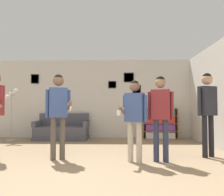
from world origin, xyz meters
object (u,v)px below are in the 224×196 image
object	(u,v)px
couch	(62,131)
person_spectator_near_bookshelf	(161,109)
bookshelf	(160,124)
drinking_cup	(157,106)
floor_lamp	(11,104)
person_player_foreground_center	(58,106)
person_spectator_far_right	(207,105)
person_watcher_holding_cup	(135,112)

from	to	relation	value
couch	person_spectator_near_bookshelf	bearing A→B (deg)	-46.92
bookshelf	drinking_cup	world-z (taller)	drinking_cup
bookshelf	floor_lamp	xyz separation A→B (m)	(-4.75, -0.59, 0.66)
drinking_cup	couch	bearing A→B (deg)	-176.34
person_spectator_near_bookshelf	drinking_cup	world-z (taller)	person_spectator_near_bookshelf
floor_lamp	person_player_foreground_center	size ratio (longest dim) A/B	0.95
person_spectator_near_bookshelf	person_spectator_far_right	distance (m)	1.17
person_spectator_near_bookshelf	drinking_cup	size ratio (longest dim) A/B	13.99
person_watcher_holding_cup	person_spectator_near_bookshelf	size ratio (longest dim) A/B	0.95
bookshelf	couch	bearing A→B (deg)	-176.44
person_player_foreground_center	person_watcher_holding_cup	world-z (taller)	person_player_foreground_center
bookshelf	person_spectator_near_bookshelf	xyz separation A→B (m)	(-0.56, -3.07, 0.52)
floor_lamp	drinking_cup	bearing A→B (deg)	7.27
floor_lamp	drinking_cup	distance (m)	4.69
couch	drinking_cup	world-z (taller)	drinking_cup
person_watcher_holding_cup	person_spectator_near_bookshelf	xyz separation A→B (m)	(0.51, 0.05, 0.06)
person_player_foreground_center	person_spectator_far_right	bearing A→B (deg)	5.61
person_player_foreground_center	couch	bearing A→B (deg)	102.84
bookshelf	floor_lamp	world-z (taller)	floor_lamp
person_player_foreground_center	drinking_cup	distance (m)	3.87
person_watcher_holding_cup	drinking_cup	bearing A→B (deg)	72.70
person_watcher_holding_cup	person_spectator_far_right	world-z (taller)	person_spectator_far_right
person_player_foreground_center	drinking_cup	xyz separation A→B (m)	(2.51, 2.94, 0.00)
person_spectator_far_right	person_spectator_near_bookshelf	bearing A→B (deg)	-158.28
person_watcher_holding_cup	bookshelf	bearing A→B (deg)	71.08
bookshelf	person_player_foreground_center	bearing A→B (deg)	-131.55
person_spectator_far_right	couch	bearing A→B (deg)	147.07
couch	person_spectator_far_right	distance (m)	4.56
couch	person_player_foreground_center	distance (m)	2.92
bookshelf	person_spectator_near_bookshelf	size ratio (longest dim) A/B	0.70
bookshelf	person_player_foreground_center	distance (m)	3.98
floor_lamp	person_player_foreground_center	xyz separation A→B (m)	(2.14, -2.35, -0.09)
couch	bookshelf	distance (m)	3.25
person_player_foreground_center	person_spectator_far_right	distance (m)	3.15
floor_lamp	person_spectator_far_right	xyz separation A→B (m)	(5.27, -2.04, -0.05)
person_player_foreground_center	drinking_cup	world-z (taller)	person_player_foreground_center
person_player_foreground_center	drinking_cup	bearing A→B (deg)	49.52
person_player_foreground_center	person_watcher_holding_cup	bearing A→B (deg)	-6.32
person_player_foreground_center	floor_lamp	bearing A→B (deg)	132.31
person_spectator_far_right	bookshelf	bearing A→B (deg)	101.26
person_player_foreground_center	person_spectator_far_right	size ratio (longest dim) A/B	0.97
person_spectator_near_bookshelf	person_spectator_far_right	xyz separation A→B (m)	(1.08, 0.43, 0.09)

